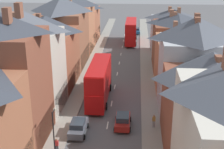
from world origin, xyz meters
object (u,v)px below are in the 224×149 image
(pedestrian_mid_right, at_px, (154,120))
(street_lamp, at_px, (54,133))
(car_parked_right_a, at_px, (95,80))
(car_near_silver, at_px, (123,120))
(pedestrian_mid_left, at_px, (57,145))
(car_parked_left_b, at_px, (136,30))
(double_decker_bus_lead, at_px, (99,81))
(double_decker_bus_mid_street, at_px, (131,31))
(car_parked_left_a, at_px, (78,127))

(pedestrian_mid_right, relative_size, street_lamp, 0.29)
(car_parked_right_a, bearing_deg, car_near_silver, -68.64)
(car_near_silver, xyz_separation_m, pedestrian_mid_left, (-6.31, -6.01, 0.22))
(pedestrian_mid_left, bearing_deg, car_parked_left_b, 82.32)
(double_decker_bus_lead, bearing_deg, car_parked_right_a, 103.75)
(double_decker_bus_mid_street, xyz_separation_m, car_near_silver, (0.01, -40.10, -2.00))
(street_lamp, bearing_deg, car_parked_right_a, 86.71)
(double_decker_bus_lead, height_order, double_decker_bus_mid_street, same)
(pedestrian_mid_left, bearing_deg, car_near_silver, 43.63)
(car_parked_right_a, bearing_deg, double_decker_bus_mid_street, 79.94)
(double_decker_bus_mid_street, relative_size, car_parked_left_a, 2.62)
(car_near_silver, bearing_deg, pedestrian_mid_right, -2.02)
(double_decker_bus_lead, height_order, car_parked_right_a, double_decker_bus_lead)
(car_near_silver, bearing_deg, street_lamp, -128.93)
(pedestrian_mid_left, relative_size, pedestrian_mid_right, 1.00)
(pedestrian_mid_left, bearing_deg, double_decker_bus_lead, 78.50)
(car_near_silver, bearing_deg, car_parked_right_a, 111.36)
(double_decker_bus_lead, bearing_deg, pedestrian_mid_right, -45.73)
(car_parked_left_b, height_order, pedestrian_mid_left, pedestrian_mid_left)
(double_decker_bus_lead, relative_size, street_lamp, 1.96)
(car_parked_left_a, bearing_deg, double_decker_bus_lead, 82.00)
(pedestrian_mid_left, xyz_separation_m, street_lamp, (0.26, -1.48, 2.21))
(double_decker_bus_mid_street, relative_size, pedestrian_mid_right, 6.71)
(car_near_silver, xyz_separation_m, car_parked_left_b, (1.30, 50.43, 0.00))
(car_near_silver, xyz_separation_m, car_parked_right_a, (-4.90, 12.53, 0.03))
(double_decker_bus_lead, height_order, car_parked_left_a, double_decker_bus_lead)
(double_decker_bus_mid_street, height_order, car_parked_left_b, double_decker_bus_mid_street)
(car_parked_left_b, height_order, street_lamp, street_lamp)
(double_decker_bus_mid_street, height_order, pedestrian_mid_right, double_decker_bus_mid_street)
(double_decker_bus_lead, relative_size, car_parked_left_b, 2.37)
(double_decker_bus_lead, bearing_deg, street_lamp, -99.40)
(car_parked_left_a, height_order, pedestrian_mid_left, pedestrian_mid_left)
(car_parked_left_a, distance_m, car_parked_right_a, 14.46)
(double_decker_bus_mid_street, distance_m, car_parked_left_b, 10.61)
(street_lamp, bearing_deg, pedestrian_mid_right, 37.38)
(double_decker_bus_lead, xyz_separation_m, double_decker_bus_mid_street, (3.60, 32.84, 0.00))
(street_lamp, bearing_deg, car_parked_left_b, 82.77)
(car_parked_left_a, xyz_separation_m, pedestrian_mid_left, (-1.41, -4.09, 0.21))
(car_near_silver, distance_m, pedestrian_mid_left, 8.72)
(double_decker_bus_mid_street, bearing_deg, car_parked_right_a, -100.06)
(car_near_silver, bearing_deg, double_decker_bus_mid_street, 90.01)
(car_parked_left_a, relative_size, pedestrian_mid_left, 2.56)
(car_near_silver, relative_size, street_lamp, 0.72)
(car_parked_left_a, xyz_separation_m, pedestrian_mid_right, (8.49, 1.80, 0.21))
(double_decker_bus_lead, xyz_separation_m, car_parked_left_b, (4.91, 43.17, -2.00))
(pedestrian_mid_right, bearing_deg, car_parked_left_b, 92.59)
(car_near_silver, relative_size, pedestrian_mid_left, 2.46)
(double_decker_bus_lead, distance_m, pedestrian_mid_left, 13.66)
(pedestrian_mid_right, bearing_deg, car_parked_left_a, -168.03)
(pedestrian_mid_left, bearing_deg, double_decker_bus_mid_street, 82.22)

